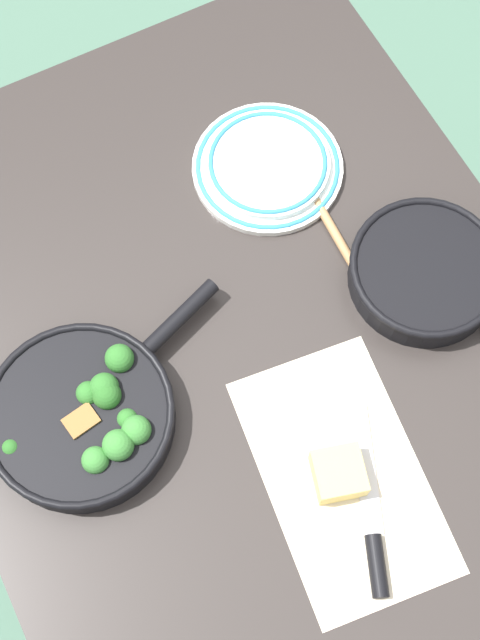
{
  "coord_description": "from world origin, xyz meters",
  "views": [
    {
      "loc": [
        -0.45,
        0.24,
        2.03
      ],
      "look_at": [
        0.0,
        0.0,
        0.77
      ],
      "focal_mm": 50.0,
      "sensor_mm": 36.0,
      "label": 1
    }
  ],
  "objects_px": {
    "dinner_plate_stack": "(268,165)",
    "cheese_block": "(338,474)",
    "grater_knife": "(373,524)",
    "wooden_spoon": "(342,246)",
    "skillet_broccoli": "(85,414)",
    "skillet_eggs": "(426,273)"
  },
  "relations": [
    {
      "from": "dinner_plate_stack",
      "to": "skillet_eggs",
      "type": "bearing_deg",
      "value": -157.38
    },
    {
      "from": "skillet_broccoli",
      "to": "skillet_eggs",
      "type": "relative_size",
      "value": 1.18
    },
    {
      "from": "dinner_plate_stack",
      "to": "grater_knife",
      "type": "bearing_deg",
      "value": 166.2
    },
    {
      "from": "grater_knife",
      "to": "dinner_plate_stack",
      "type": "bearing_deg",
      "value": 9.12
    },
    {
      "from": "skillet_broccoli",
      "to": "cheese_block",
      "type": "xyz_separation_m",
      "value": [
        -0.25,
        -0.28,
        -0.01
      ]
    },
    {
      "from": "cheese_block",
      "to": "dinner_plate_stack",
      "type": "relative_size",
      "value": 0.35
    },
    {
      "from": "cheese_block",
      "to": "grater_knife",
      "type": "bearing_deg",
      "value": -172.64
    },
    {
      "from": "skillet_eggs",
      "to": "wooden_spoon",
      "type": "height_order",
      "value": "skillet_eggs"
    },
    {
      "from": "grater_knife",
      "to": "cheese_block",
      "type": "height_order",
      "value": "cheese_block"
    },
    {
      "from": "skillet_broccoli",
      "to": "grater_knife",
      "type": "bearing_deg",
      "value": -68.01
    },
    {
      "from": "wooden_spoon",
      "to": "dinner_plate_stack",
      "type": "height_order",
      "value": "dinner_plate_stack"
    },
    {
      "from": "wooden_spoon",
      "to": "dinner_plate_stack",
      "type": "relative_size",
      "value": 1.45
    },
    {
      "from": "skillet_broccoli",
      "to": "grater_knife",
      "type": "height_order",
      "value": "skillet_broccoli"
    },
    {
      "from": "wooden_spoon",
      "to": "grater_knife",
      "type": "relative_size",
      "value": 1.36
    },
    {
      "from": "dinner_plate_stack",
      "to": "cheese_block",
      "type": "bearing_deg",
      "value": 162.89
    },
    {
      "from": "wooden_spoon",
      "to": "dinner_plate_stack",
      "type": "distance_m",
      "value": 0.19
    },
    {
      "from": "grater_knife",
      "to": "dinner_plate_stack",
      "type": "relative_size",
      "value": 1.07
    },
    {
      "from": "cheese_block",
      "to": "wooden_spoon",
      "type": "bearing_deg",
      "value": -31.07
    },
    {
      "from": "wooden_spoon",
      "to": "grater_knife",
      "type": "xyz_separation_m",
      "value": [
        -0.4,
        0.18,
        0.0
      ]
    },
    {
      "from": "cheese_block",
      "to": "skillet_broccoli",
      "type": "bearing_deg",
      "value": 49.18
    },
    {
      "from": "skillet_eggs",
      "to": "grater_knife",
      "type": "height_order",
      "value": "skillet_eggs"
    },
    {
      "from": "wooden_spoon",
      "to": "cheese_block",
      "type": "bearing_deg",
      "value": -28.91
    }
  ]
}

